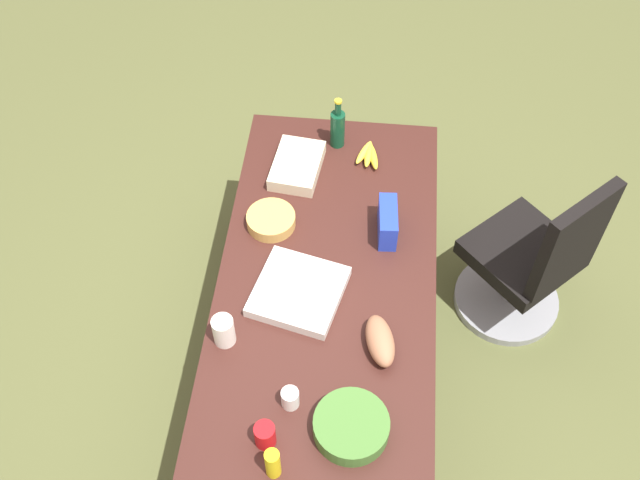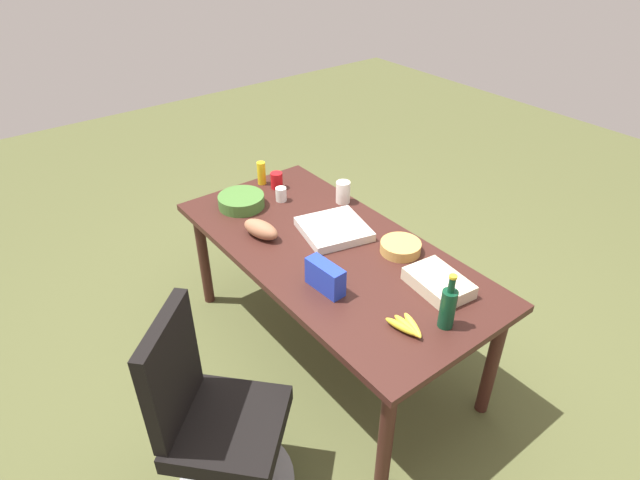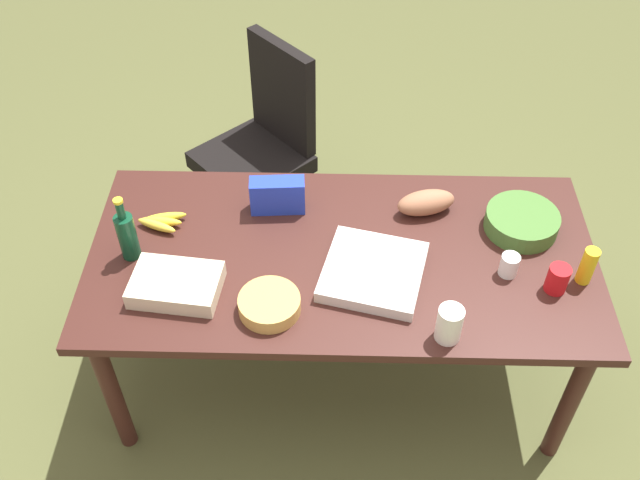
% 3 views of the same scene
% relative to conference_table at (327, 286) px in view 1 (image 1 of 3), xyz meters
% --- Properties ---
extents(ground_plane, '(10.00, 10.00, 0.00)m').
position_rel_conference_table_xyz_m(ground_plane, '(0.00, 0.00, -0.69)').
color(ground_plane, brown).
extents(conference_table, '(1.96, 0.95, 0.77)m').
position_rel_conference_table_xyz_m(conference_table, '(0.00, 0.00, 0.00)').
color(conference_table, '#3B1C17').
rests_on(conference_table, ground).
extents(office_chair, '(0.68, 0.68, 1.04)m').
position_rel_conference_table_xyz_m(office_chair, '(-0.42, 0.98, -0.29)').
color(office_chair, gray).
rests_on(office_chair, ground).
extents(chip_bag_blue, '(0.22, 0.09, 0.15)m').
position_rel_conference_table_xyz_m(chip_bag_blue, '(-0.26, 0.25, 0.16)').
color(chip_bag_blue, '#223BC2').
rests_on(chip_bag_blue, conference_table).
extents(paper_cup, '(0.07, 0.07, 0.09)m').
position_rel_conference_table_xyz_m(paper_cup, '(0.62, -0.08, 0.13)').
color(paper_cup, white).
rests_on(paper_cup, conference_table).
extents(bread_loaf, '(0.26, 0.17, 0.10)m').
position_rel_conference_table_xyz_m(bread_loaf, '(0.34, 0.25, 0.13)').
color(bread_loaf, '#9E6648').
rests_on(bread_loaf, conference_table).
extents(pizza_box, '(0.44, 0.44, 0.05)m').
position_rel_conference_table_xyz_m(pizza_box, '(0.11, -0.11, 0.11)').
color(pizza_box, silver).
rests_on(pizza_box, conference_table).
extents(banana_bunch, '(0.20, 0.13, 0.04)m').
position_rel_conference_table_xyz_m(banana_bunch, '(-0.73, 0.14, 0.11)').
color(banana_bunch, yellow).
rests_on(banana_bunch, conference_table).
extents(red_solo_cup, '(0.10, 0.10, 0.11)m').
position_rel_conference_table_xyz_m(red_solo_cup, '(0.78, -0.16, 0.14)').
color(red_solo_cup, red).
rests_on(red_solo_cup, conference_table).
extents(wine_bottle, '(0.07, 0.07, 0.29)m').
position_rel_conference_table_xyz_m(wine_bottle, '(-0.81, -0.03, 0.19)').
color(wine_bottle, '#0F4027').
rests_on(wine_bottle, conference_table).
extents(salad_bowl, '(0.32, 0.32, 0.08)m').
position_rel_conference_table_xyz_m(salad_bowl, '(0.71, 0.16, 0.12)').
color(salad_bowl, '#43722F').
rests_on(salad_bowl, conference_table).
extents(chip_bowl, '(0.27, 0.27, 0.06)m').
position_rel_conference_table_xyz_m(chip_bowl, '(-0.26, -0.28, 0.11)').
color(chip_bowl, tan).
rests_on(chip_bowl, conference_table).
extents(sheet_cake, '(0.34, 0.26, 0.07)m').
position_rel_conference_table_xyz_m(sheet_cake, '(-0.61, -0.20, 0.12)').
color(sheet_cake, beige).
rests_on(sheet_cake, conference_table).
extents(mustard_bottle, '(0.07, 0.07, 0.16)m').
position_rel_conference_table_xyz_m(mustard_bottle, '(0.90, -0.11, 0.16)').
color(mustard_bottle, yellow).
rests_on(mustard_bottle, conference_table).
extents(mayo_jar, '(0.11, 0.11, 0.14)m').
position_rel_conference_table_xyz_m(mayo_jar, '(0.36, -0.39, 0.15)').
color(mayo_jar, white).
rests_on(mayo_jar, conference_table).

